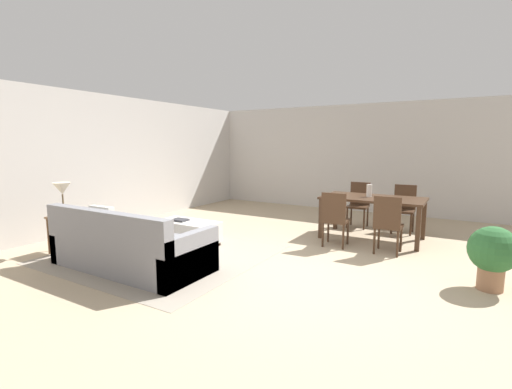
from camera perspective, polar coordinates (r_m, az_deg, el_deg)
name	(u,v)px	position (r m, az deg, el deg)	size (l,w,h in m)	color
ground_plane	(293,273)	(4.91, 5.88, -12.26)	(10.80, 10.80, 0.00)	tan
wall_back	(379,159)	(9.40, 18.94, 5.42)	(9.00, 0.12, 2.70)	beige
wall_left	(103,162)	(7.96, -23.22, 4.83)	(0.12, 11.00, 2.70)	beige
area_rug	(164,254)	(5.83, -14.50, -9.18)	(3.00, 2.80, 0.01)	gray
couch	(129,248)	(5.27, -19.61, -8.03)	(2.25, 1.00, 0.86)	gray
ottoman_table	(188,231)	(6.24, -10.73, -5.74)	(1.08, 0.53, 0.41)	silver
side_table	(65,224)	(6.36, -28.13, -4.16)	(0.40, 0.40, 0.59)	brown
table_lamp	(62,190)	(6.27, -28.45, 0.65)	(0.26, 0.26, 0.53)	brown
dining_table	(373,202)	(6.75, 18.08, -1.14)	(1.74, 0.96, 0.76)	#422B1C
dining_chair_near_left	(335,216)	(6.07, 12.41, -3.40)	(0.43, 0.43, 0.92)	#422B1C
dining_chair_near_right	(388,222)	(5.89, 20.22, -4.05)	(0.40, 0.40, 0.92)	#422B1C
dining_chair_far_left	(359,202)	(7.72, 16.05, -1.12)	(0.41, 0.41, 0.92)	#422B1C
dining_chair_far_right	(404,206)	(7.51, 22.47, -1.66)	(0.40, 0.40, 0.92)	#422B1C
vase_centerpiece	(369,191)	(6.75, 17.55, 0.59)	(0.09, 0.09, 0.23)	silver
book_on_ottoman	(180,220)	(6.25, -12.00, -3.97)	(0.26, 0.20, 0.03)	#333338
potted_plant	(493,253)	(5.03, 33.50, -7.74)	(0.54, 0.54, 0.76)	#996B4C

